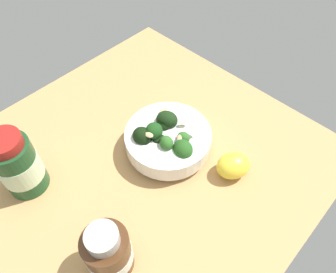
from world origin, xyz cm
name	(u,v)px	position (x,y,z in cm)	size (l,w,h in cm)	color
ground_plane	(145,160)	(0.00, 0.00, -1.62)	(65.35, 65.35, 3.24)	tan
bowl_of_broccoli	(167,138)	(-2.11, -4.45, 3.51)	(17.16, 17.16, 8.53)	white
lemon_wedge	(233,165)	(-15.22, -9.02, 2.51)	(6.70, 5.27, 5.01)	yellow
bottle_tall	(18,165)	(11.18, 19.68, 6.43)	(7.54, 7.54, 13.86)	#194723
bottle_short	(108,252)	(-11.55, 18.25, 4.96)	(7.29, 7.29, 11.67)	#472814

